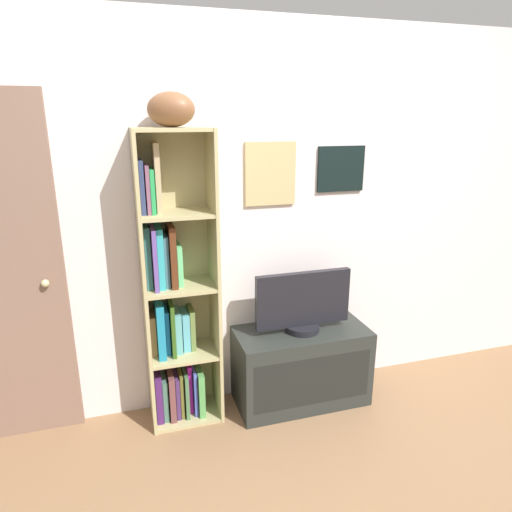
% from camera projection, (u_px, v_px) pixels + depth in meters
% --- Properties ---
extents(ground, '(5.20, 5.20, 0.04)m').
position_uv_depth(ground, '(344.00, 512.00, 2.22)').
color(ground, '#876344').
extents(back_wall, '(4.80, 0.08, 2.38)m').
position_uv_depth(back_wall, '(272.00, 220.00, 2.90)').
color(back_wall, silver).
rests_on(back_wall, ground).
extents(bookshelf, '(0.43, 0.29, 1.77)m').
position_uv_depth(bookshelf, '(174.00, 302.00, 2.71)').
color(bookshelf, tan).
rests_on(bookshelf, ground).
extents(football, '(0.31, 0.28, 0.18)m').
position_uv_depth(football, '(171.00, 109.00, 2.37)').
color(football, brown).
rests_on(football, bookshelf).
extents(tv_stand, '(0.86, 0.40, 0.51)m').
position_uv_depth(tv_stand, '(301.00, 366.00, 3.00)').
color(tv_stand, '#272A27').
rests_on(tv_stand, ground).
extents(television, '(0.62, 0.22, 0.39)m').
position_uv_depth(television, '(303.00, 303.00, 2.87)').
color(television, black).
rests_on(television, tv_stand).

